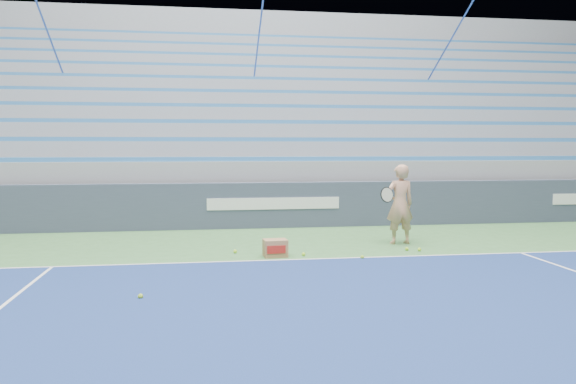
% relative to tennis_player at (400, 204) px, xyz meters
% --- Properties ---
extents(sponsor_barrier, '(30.00, 0.32, 1.10)m').
position_rel_tennis_player_xyz_m(sponsor_barrier, '(-2.25, 2.67, -0.26)').
color(sponsor_barrier, '#373F55').
rests_on(sponsor_barrier, ground).
extents(bleachers, '(31.00, 9.15, 7.30)m').
position_rel_tennis_player_xyz_m(bleachers, '(-2.25, 8.39, 1.55)').
color(bleachers, gray).
rests_on(bleachers, ground).
extents(tennis_player, '(0.92, 0.84, 1.61)m').
position_rel_tennis_player_xyz_m(tennis_player, '(0.00, 0.00, 0.00)').
color(tennis_player, tan).
rests_on(tennis_player, ground).
extents(ball_box, '(0.44, 0.35, 0.31)m').
position_rel_tennis_player_xyz_m(ball_box, '(-2.65, -0.95, -0.65)').
color(ball_box, '#9A714A').
rests_on(ball_box, ground).
extents(tennis_ball_0, '(0.07, 0.07, 0.07)m').
position_rel_tennis_player_xyz_m(tennis_ball_0, '(-3.35, -0.53, -0.77)').
color(tennis_ball_0, '#B4E02D').
rests_on(tennis_ball_0, ground).
extents(tennis_ball_1, '(0.07, 0.07, 0.07)m').
position_rel_tennis_player_xyz_m(tennis_ball_1, '(-0.11, -0.75, -0.77)').
color(tennis_ball_1, '#B4E02D').
rests_on(tennis_ball_1, ground).
extents(tennis_ball_2, '(0.07, 0.07, 0.07)m').
position_rel_tennis_player_xyz_m(tennis_ball_2, '(-1.17, -1.39, -0.77)').
color(tennis_ball_2, '#B4E02D').
rests_on(tennis_ball_2, ground).
extents(tennis_ball_3, '(0.07, 0.07, 0.07)m').
position_rel_tennis_player_xyz_m(tennis_ball_3, '(-4.73, -3.47, -0.77)').
color(tennis_ball_3, '#B4E02D').
rests_on(tennis_ball_3, ground).
extents(tennis_ball_4, '(0.07, 0.07, 0.07)m').
position_rel_tennis_player_xyz_m(tennis_ball_4, '(0.10, -0.84, -0.77)').
color(tennis_ball_4, '#B4E02D').
rests_on(tennis_ball_4, ground).
extents(tennis_ball_5, '(0.07, 0.07, 0.07)m').
position_rel_tennis_player_xyz_m(tennis_ball_5, '(-2.14, -0.97, -0.77)').
color(tennis_ball_5, '#B4E02D').
rests_on(tennis_ball_5, ground).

